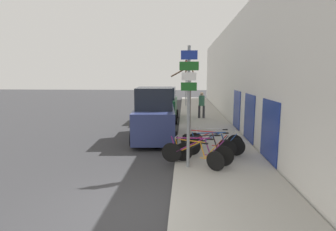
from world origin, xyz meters
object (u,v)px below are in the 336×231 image
Objects in this scene: bicycle_4 at (206,143)px; bicycle_5 at (215,140)px; bicycle_0 at (194,155)px; bicycle_1 at (197,153)px; bicycle_2 at (206,149)px; street_tree at (189,102)px; traffic_light at (186,76)px; parked_car_0 at (155,116)px; parked_car_1 at (164,106)px; pedestrian_near at (202,103)px; signpost at (189,100)px; bicycle_3 at (214,145)px.

bicycle_5 is at bearing -8.46° from bicycle_4.
bicycle_0 is at bearing -167.10° from bicycle_4.
bicycle_2 is (0.35, 0.47, -0.01)m from bicycle_1.
street_tree is (-0.13, 4.38, 1.31)m from bicycle_0.
street_tree is 0.81× the size of traffic_light.
parked_car_0 reaches higher than bicycle_2.
parked_car_1 reaches higher than pedestrian_near.
street_tree reaches higher than bicycle_2.
bicycle_0 is at bearing 160.17° from bicycle_1.
parked_car_0 is (-2.26, 2.53, 0.62)m from bicycle_4.
bicycle_5 is 7.87m from pedestrian_near.
signpost is at bearing 95.01° from pedestrian_near.
traffic_light reaches higher than bicycle_4.
bicycle_5 is 3.41m from parked_car_0.
parked_car_0 reaches higher than bicycle_0.
pedestrian_near reaches higher than bicycle_5.
bicycle_2 is at bearing -26.44° from bicycle_1.
street_tree is at bearing -72.05° from parked_car_1.
bicycle_4 is at bearing 32.58° from bicycle_3.
traffic_light is at bearing 90.24° from street_tree.
bicycle_1 is 1.07× the size of bicycle_2.
bicycle_2 is 4.01m from street_tree.
bicycle_0 is 9.91m from pedestrian_near.
bicycle_3 reaches higher than bicycle_0.
bicycle_2 is (0.44, 0.63, 0.02)m from bicycle_0.
bicycle_4 is at bearing -6.80° from bicycle_1.
bicycle_0 is 0.77× the size of bicycle_1.
parked_car_1 is (-2.64, 7.38, 0.53)m from bicycle_5.
pedestrian_near is (2.60, 5.77, 0.05)m from parked_car_0.
signpost is 1.05× the size of street_tree.
bicycle_0 is at bearing 96.10° from pedestrian_near.
bicycle_1 is 0.58× the size of parked_car_1.
signpost is 1.95× the size of bicycle_4.
traffic_light reaches higher than parked_car_1.
bicycle_0 is 0.80× the size of bicycle_3.
bicycle_4 is at bearing 67.03° from signpost.
bicycle_5 is at bearing -66.52° from street_tree.
bicycle_1 is at bearing 144.29° from bicycle_3.
bicycle_4 is at bearing -77.16° from street_tree.
pedestrian_near reaches higher than bicycle_2.
pedestrian_near reaches higher than bicycle_4.
signpost reaches higher than bicycle_1.
traffic_light is at bearing 79.00° from parked_car_1.
parked_car_0 is 5.32m from parked_car_1.
bicycle_4 is at bearing 15.60° from bicycle_0.
parked_car_0 reaches higher than parked_car_1.
street_tree reaches higher than bicycle_5.
bicycle_5 is 0.59× the size of street_tree.
bicycle_1 is 2.02m from bicycle_5.
bicycle_4 is (0.51, 1.55, -0.00)m from bicycle_0.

